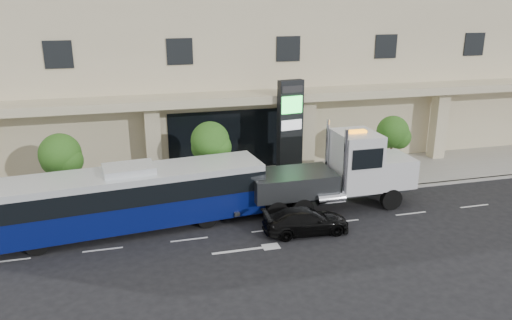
{
  "coord_description": "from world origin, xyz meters",
  "views": [
    {
      "loc": [
        -6.45,
        -23.29,
        10.98
      ],
      "look_at": [
        0.26,
        2.0,
        2.6
      ],
      "focal_mm": 35.0,
      "sensor_mm": 36.0,
      "label": 1
    }
  ],
  "objects": [
    {
      "name": "tow_truck",
      "position": [
        4.57,
        0.44,
        1.95
      ],
      "size": [
        10.39,
        2.71,
        4.74
      ],
      "rotation": [
        0.0,
        0.0,
        0.01
      ],
      "color": "#2D3033",
      "rests_on": "ground"
    },
    {
      "name": "convention_center",
      "position": [
        -0.0,
        15.42,
        9.97
      ],
      "size": [
        60.0,
        17.6,
        20.0
      ],
      "color": "#C5B593",
      "rests_on": "ground"
    },
    {
      "name": "ground",
      "position": [
        0.0,
        0.0,
        0.0
      ],
      "size": [
        120.0,
        120.0,
        0.0
      ],
      "primitive_type": "plane",
      "color": "black",
      "rests_on": "ground"
    },
    {
      "name": "sidewalk",
      "position": [
        0.0,
        5.0,
        0.07
      ],
      "size": [
        120.0,
        6.0,
        0.15
      ],
      "primitive_type": "cube",
      "color": "gray",
      "rests_on": "ground"
    },
    {
      "name": "tree_mid",
      "position": [
        -1.97,
        3.59,
        3.26
      ],
      "size": [
        2.28,
        2.2,
        4.38
      ],
      "color": "#422B19",
      "rests_on": "sidewalk"
    },
    {
      "name": "city_bus",
      "position": [
        -6.56,
        0.43,
        1.71
      ],
      "size": [
        13.48,
        4.22,
        3.36
      ],
      "rotation": [
        0.0,
        0.0,
        0.11
      ],
      "color": "black",
      "rests_on": "ground"
    },
    {
      "name": "tree_left",
      "position": [
        -9.97,
        3.59,
        3.11
      ],
      "size": [
        2.27,
        2.2,
        4.22
      ],
      "color": "#422B19",
      "rests_on": "sidewalk"
    },
    {
      "name": "tree_right",
      "position": [
        9.53,
        3.59,
        3.04
      ],
      "size": [
        2.1,
        2.0,
        4.04
      ],
      "color": "#422B19",
      "rests_on": "sidewalk"
    },
    {
      "name": "signage_pylon",
      "position": [
        3.28,
        5.16,
        3.34
      ],
      "size": [
        1.63,
        0.8,
        6.28
      ],
      "rotation": [
        0.0,
        0.0,
        0.15
      ],
      "color": "black",
      "rests_on": "sidewalk"
    },
    {
      "name": "curb",
      "position": [
        0.0,
        2.0,
        0.07
      ],
      "size": [
        120.0,
        0.3,
        0.15
      ],
      "primitive_type": "cube",
      "color": "gray",
      "rests_on": "ground"
    },
    {
      "name": "black_sedan",
      "position": [
        1.69,
        -2.2,
        0.62
      ],
      "size": [
        4.36,
        1.91,
        1.25
      ],
      "primitive_type": "imported",
      "rotation": [
        0.0,
        0.0,
        1.53
      ],
      "color": "black",
      "rests_on": "ground"
    }
  ]
}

